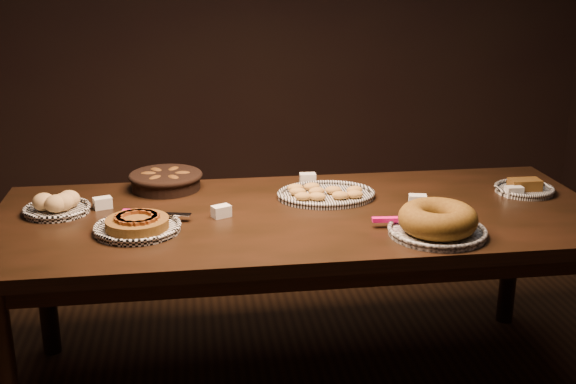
{
  "coord_description": "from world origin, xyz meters",
  "views": [
    {
      "loc": [
        -0.42,
        -2.64,
        1.7
      ],
      "look_at": [
        -0.05,
        0.05,
        0.82
      ],
      "focal_mm": 45.0,
      "sensor_mm": 36.0,
      "label": 1
    }
  ],
  "objects": [
    {
      "name": "madeleine_platter",
      "position": [
        0.13,
        0.17,
        0.77
      ],
      "size": [
        0.4,
        0.33,
        0.05
      ],
      "rotation": [
        0.0,
        0.0,
        -0.06
      ],
      "color": "black",
      "rests_on": "buffet_table"
    },
    {
      "name": "tent_cards",
      "position": [
        0.08,
        0.12,
        0.77
      ],
      "size": [
        1.76,
        0.45,
        0.04
      ],
      "color": "white",
      "rests_on": "buffet_table"
    },
    {
      "name": "loaf_plate",
      "position": [
        0.98,
        0.12,
        0.77
      ],
      "size": [
        0.25,
        0.25,
        0.06
      ],
      "rotation": [
        0.0,
        0.0,
        -0.02
      ],
      "color": "black",
      "rests_on": "buffet_table"
    },
    {
      "name": "bundt_cake_plate",
      "position": [
        0.45,
        -0.31,
        0.8
      ],
      "size": [
        0.39,
        0.36,
        0.11
      ],
      "rotation": [
        0.0,
        0.0,
        -0.1
      ],
      "color": "black",
      "rests_on": "buffet_table"
    },
    {
      "name": "buffet_table",
      "position": [
        0.0,
        0.0,
        0.68
      ],
      "size": [
        2.4,
        1.0,
        0.75
      ],
      "color": "black",
      "rests_on": "ground"
    },
    {
      "name": "bread_roll_plate",
      "position": [
        -0.95,
        0.13,
        0.78
      ],
      "size": [
        0.26,
        0.26,
        0.08
      ],
      "rotation": [
        0.0,
        0.0,
        -0.08
      ],
      "color": "white",
      "rests_on": "buffet_table"
    },
    {
      "name": "apple_tart_plate",
      "position": [
        -0.62,
        -0.12,
        0.77
      ],
      "size": [
        0.36,
        0.32,
        0.06
      ],
      "rotation": [
        0.0,
        0.0,
        0.05
      ],
      "color": "white",
      "rests_on": "buffet_table"
    },
    {
      "name": "croissant_basket",
      "position": [
        -0.53,
        0.38,
        0.8
      ],
      "size": [
        0.36,
        0.36,
        0.08
      ],
      "rotation": [
        0.0,
        0.0,
        0.28
      ],
      "color": "black",
      "rests_on": "buffet_table"
    },
    {
      "name": "ground",
      "position": [
        0.0,
        0.0,
        0.0
      ],
      "size": [
        5.0,
        5.0,
        0.0
      ],
      "primitive_type": "plane",
      "color": "black",
      "rests_on": "ground"
    }
  ]
}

